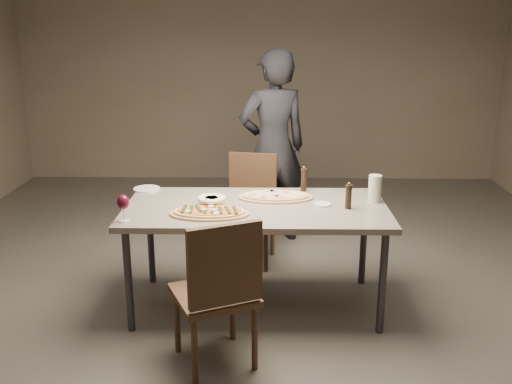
{
  "coord_description": "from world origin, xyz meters",
  "views": [
    {
      "loc": [
        0.06,
        -3.72,
        1.96
      ],
      "look_at": [
        0.0,
        0.0,
        0.85
      ],
      "focal_mm": 40.0,
      "sensor_mm": 36.0,
      "label": 1
    }
  ],
  "objects_px": {
    "bread_basket": "(212,200)",
    "chair_near": "(219,287)",
    "dining_table": "(256,214)",
    "chair_far": "(251,202)",
    "zucchini_pizza": "(209,212)",
    "carafe": "(375,189)",
    "diner": "(273,148)",
    "pepper_mill_left": "(304,179)",
    "ham_pizza": "(276,196)"
  },
  "relations": [
    {
      "from": "bread_basket",
      "to": "chair_near",
      "type": "bearing_deg",
      "value": -82.29
    },
    {
      "from": "dining_table",
      "to": "chair_near",
      "type": "distance_m",
      "value": 0.84
    },
    {
      "from": "bread_basket",
      "to": "chair_far",
      "type": "relative_size",
      "value": 0.21
    },
    {
      "from": "dining_table",
      "to": "zucchini_pizza",
      "type": "distance_m",
      "value": 0.37
    },
    {
      "from": "dining_table",
      "to": "chair_far",
      "type": "xyz_separation_m",
      "value": [
        -0.06,
        0.86,
        -0.19
      ]
    },
    {
      "from": "carafe",
      "to": "chair_far",
      "type": "xyz_separation_m",
      "value": [
        -0.89,
        0.74,
        -0.34
      ]
    },
    {
      "from": "dining_table",
      "to": "zucchini_pizza",
      "type": "height_order",
      "value": "zucchini_pizza"
    },
    {
      "from": "zucchini_pizza",
      "to": "bread_basket",
      "type": "xyz_separation_m",
      "value": [
        -0.0,
        0.18,
        0.02
      ]
    },
    {
      "from": "dining_table",
      "to": "diner",
      "type": "distance_m",
      "value": 1.33
    },
    {
      "from": "zucchini_pizza",
      "to": "bread_basket",
      "type": "bearing_deg",
      "value": 74.33
    },
    {
      "from": "zucchini_pizza",
      "to": "pepper_mill_left",
      "type": "height_order",
      "value": "pepper_mill_left"
    },
    {
      "from": "ham_pizza",
      "to": "pepper_mill_left",
      "type": "xyz_separation_m",
      "value": [
        0.21,
        0.19,
        0.07
      ]
    },
    {
      "from": "diner",
      "to": "zucchini_pizza",
      "type": "bearing_deg",
      "value": 54.73
    },
    {
      "from": "ham_pizza",
      "to": "pepper_mill_left",
      "type": "bearing_deg",
      "value": 40.01
    },
    {
      "from": "pepper_mill_left",
      "to": "diner",
      "type": "relative_size",
      "value": 0.11
    },
    {
      "from": "dining_table",
      "to": "chair_near",
      "type": "xyz_separation_m",
      "value": [
        -0.2,
        -0.79,
        -0.17
      ]
    },
    {
      "from": "dining_table",
      "to": "diner",
      "type": "bearing_deg",
      "value": 84.29
    },
    {
      "from": "bread_basket",
      "to": "carafe",
      "type": "height_order",
      "value": "carafe"
    },
    {
      "from": "carafe",
      "to": "dining_table",
      "type": "bearing_deg",
      "value": -172.29
    },
    {
      "from": "pepper_mill_left",
      "to": "chair_near",
      "type": "bearing_deg",
      "value": -115.2
    },
    {
      "from": "ham_pizza",
      "to": "bread_basket",
      "type": "bearing_deg",
      "value": -159.16
    },
    {
      "from": "pepper_mill_left",
      "to": "bread_basket",
      "type": "bearing_deg",
      "value": -149.82
    },
    {
      "from": "chair_far",
      "to": "ham_pizza",
      "type": "bearing_deg",
      "value": 115.31
    },
    {
      "from": "bread_basket",
      "to": "diner",
      "type": "bearing_deg",
      "value": 71.82
    },
    {
      "from": "dining_table",
      "to": "carafe",
      "type": "relative_size",
      "value": 9.41
    },
    {
      "from": "carafe",
      "to": "zucchini_pizza",
      "type": "bearing_deg",
      "value": -164.88
    },
    {
      "from": "zucchini_pizza",
      "to": "ham_pizza",
      "type": "relative_size",
      "value": 0.99
    },
    {
      "from": "dining_table",
      "to": "ham_pizza",
      "type": "height_order",
      "value": "ham_pizza"
    },
    {
      "from": "carafe",
      "to": "diner",
      "type": "distance_m",
      "value": 1.39
    },
    {
      "from": "ham_pizza",
      "to": "carafe",
      "type": "xyz_separation_m",
      "value": [
        0.69,
        -0.06,
        0.08
      ]
    },
    {
      "from": "carafe",
      "to": "ham_pizza",
      "type": "bearing_deg",
      "value": 174.67
    },
    {
      "from": "bread_basket",
      "to": "pepper_mill_left",
      "type": "relative_size",
      "value": 1.02
    },
    {
      "from": "dining_table",
      "to": "chair_near",
      "type": "bearing_deg",
      "value": -103.97
    },
    {
      "from": "bread_basket",
      "to": "zucchini_pizza",
      "type": "bearing_deg",
      "value": -89.5
    },
    {
      "from": "bread_basket",
      "to": "chair_near",
      "type": "distance_m",
      "value": 0.84
    },
    {
      "from": "carafe",
      "to": "chair_far",
      "type": "distance_m",
      "value": 1.21
    },
    {
      "from": "ham_pizza",
      "to": "bread_basket",
      "type": "relative_size",
      "value": 2.74
    },
    {
      "from": "pepper_mill_left",
      "to": "carafe",
      "type": "bearing_deg",
      "value": -28.27
    },
    {
      "from": "carafe",
      "to": "chair_far",
      "type": "bearing_deg",
      "value": 140.08
    },
    {
      "from": "ham_pizza",
      "to": "chair_far",
      "type": "bearing_deg",
      "value": 103.94
    },
    {
      "from": "pepper_mill_left",
      "to": "diner",
      "type": "distance_m",
      "value": 0.97
    },
    {
      "from": "bread_basket",
      "to": "chair_far",
      "type": "height_order",
      "value": "chair_far"
    },
    {
      "from": "ham_pizza",
      "to": "chair_near",
      "type": "distance_m",
      "value": 1.06
    },
    {
      "from": "bread_basket",
      "to": "pepper_mill_left",
      "type": "distance_m",
      "value": 0.76
    },
    {
      "from": "ham_pizza",
      "to": "pepper_mill_left",
      "type": "relative_size",
      "value": 2.81
    },
    {
      "from": "chair_near",
      "to": "diner",
      "type": "height_order",
      "value": "diner"
    },
    {
      "from": "dining_table",
      "to": "ham_pizza",
      "type": "bearing_deg",
      "value": 52.27
    },
    {
      "from": "ham_pizza",
      "to": "bread_basket",
      "type": "xyz_separation_m",
      "value": [
        -0.44,
        -0.19,
        0.03
      ]
    },
    {
      "from": "chair_near",
      "to": "chair_far",
      "type": "bearing_deg",
      "value": 61.22
    },
    {
      "from": "dining_table",
      "to": "carafe",
      "type": "bearing_deg",
      "value": 7.71
    }
  ]
}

